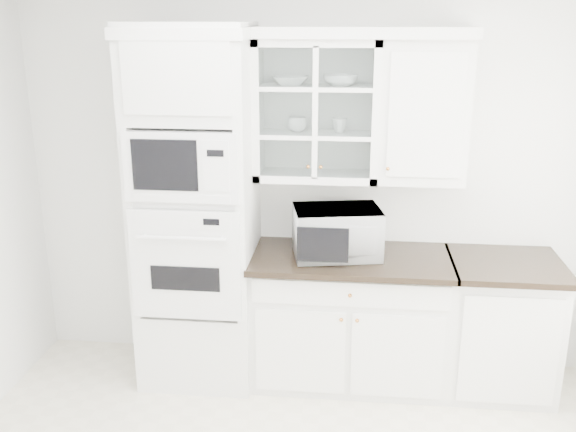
# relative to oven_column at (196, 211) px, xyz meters

# --- Properties ---
(room_shell) EXTENTS (4.00, 3.50, 2.70)m
(room_shell) POSITION_rel_oven_column_xyz_m (0.75, -0.99, 0.58)
(room_shell) COLOR white
(room_shell) RESTS_ON ground
(oven_column) EXTENTS (0.76, 0.68, 2.40)m
(oven_column) POSITION_rel_oven_column_xyz_m (0.00, 0.00, 0.00)
(oven_column) COLOR white
(oven_column) RESTS_ON ground
(base_cabinet_run) EXTENTS (1.32, 0.67, 0.92)m
(base_cabinet_run) POSITION_rel_oven_column_xyz_m (1.03, 0.03, -0.74)
(base_cabinet_run) COLOR white
(base_cabinet_run) RESTS_ON ground
(extra_base_cabinet) EXTENTS (0.72, 0.67, 0.92)m
(extra_base_cabinet) POSITION_rel_oven_column_xyz_m (2.03, 0.03, -0.74)
(extra_base_cabinet) COLOR white
(extra_base_cabinet) RESTS_ON ground
(upper_cabinet_glass) EXTENTS (0.80, 0.33, 0.90)m
(upper_cabinet_glass) POSITION_rel_oven_column_xyz_m (0.78, 0.17, 0.65)
(upper_cabinet_glass) COLOR white
(upper_cabinet_glass) RESTS_ON room_shell
(upper_cabinet_solid) EXTENTS (0.55, 0.33, 0.90)m
(upper_cabinet_solid) POSITION_rel_oven_column_xyz_m (1.46, 0.17, 0.65)
(upper_cabinet_solid) COLOR white
(upper_cabinet_solid) RESTS_ON room_shell
(crown_molding) EXTENTS (2.14, 0.38, 0.07)m
(crown_molding) POSITION_rel_oven_column_xyz_m (0.68, 0.14, 1.14)
(crown_molding) COLOR white
(crown_molding) RESTS_ON room_shell
(countertop_microwave) EXTENTS (0.63, 0.56, 0.32)m
(countertop_microwave) POSITION_rel_oven_column_xyz_m (0.93, 0.03, -0.12)
(countertop_microwave) COLOR white
(countertop_microwave) RESTS_ON base_cabinet_run
(bowl_a) EXTENTS (0.26, 0.26, 0.06)m
(bowl_a) POSITION_rel_oven_column_xyz_m (0.61, 0.16, 0.84)
(bowl_a) COLOR white
(bowl_a) RESTS_ON upper_cabinet_glass
(bowl_b) EXTENTS (0.26, 0.26, 0.07)m
(bowl_b) POSITION_rel_oven_column_xyz_m (0.93, 0.16, 0.84)
(bowl_b) COLOR white
(bowl_b) RESTS_ON upper_cabinet_glass
(cup_a) EXTENTS (0.14, 0.14, 0.10)m
(cup_a) POSITION_rel_oven_column_xyz_m (0.65, 0.16, 0.56)
(cup_a) COLOR white
(cup_a) RESTS_ON upper_cabinet_glass
(cup_b) EXTENTS (0.12, 0.12, 0.09)m
(cup_b) POSITION_rel_oven_column_xyz_m (0.93, 0.19, 0.56)
(cup_b) COLOR white
(cup_b) RESTS_ON upper_cabinet_glass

